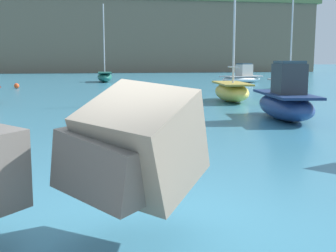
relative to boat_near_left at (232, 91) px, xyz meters
The scene contains 10 objects.
ground_plane 19.46m from the boat_near_left, 112.49° to the right, with size 400.00×400.00×0.00m, color teal.
breakwater_jetty 19.69m from the boat_near_left, 115.28° to the right, with size 31.60×5.25×2.30m.
boat_near_left is the anchor object (origin of this frame).
boat_near_right 20.70m from the boat_near_left, 68.09° to the left, with size 5.20×3.46×2.03m.
boat_mid_left 24.56m from the boat_near_left, 104.76° to the left, with size 1.67×4.77×8.30m.
boat_mid_right 12.46m from the boat_near_left, 49.32° to the left, with size 4.69×4.37×7.57m.
boat_far_left 7.66m from the boat_near_left, 92.58° to the right, with size 2.44×5.17×2.36m.
mooring_buoy_middle 20.09m from the boat_near_left, 134.36° to the left, with size 0.44×0.44×0.44m.
mooring_buoy_outer 18.94m from the boat_near_left, 56.90° to the left, with size 0.44×0.44×0.44m.
headland_bluff 73.56m from the boat_near_left, 98.75° to the left, with size 97.33×32.58×14.45m.
Camera 1 is at (-0.81, -5.94, 2.41)m, focal length 46.27 mm.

